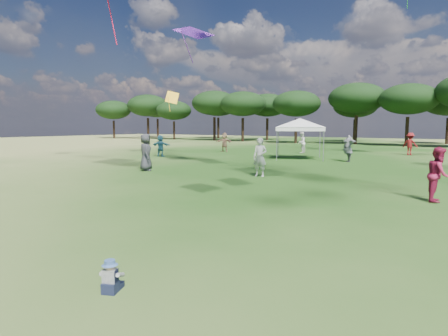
# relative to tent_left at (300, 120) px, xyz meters

# --- Properties ---
(tent_left) EXTENTS (5.80, 5.80, 3.06)m
(tent_left) POSITION_rel_tent_left_xyz_m (0.00, 0.00, 0.00)
(tent_left) COLOR gray
(tent_left) RESTS_ON ground
(toddler) EXTENTS (0.35, 0.38, 0.46)m
(toddler) POSITION_rel_tent_left_xyz_m (5.91, -20.81, -2.43)
(toddler) COLOR #161B33
(toddler) RESTS_ON ground
(festival_crowd) EXTENTS (30.05, 23.25, 1.90)m
(festival_crowd) POSITION_rel_tent_left_xyz_m (4.90, -0.29, -1.78)
(festival_crowd) COLOR #152A4C
(festival_crowd) RESTS_ON ground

